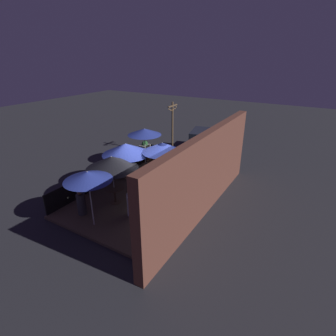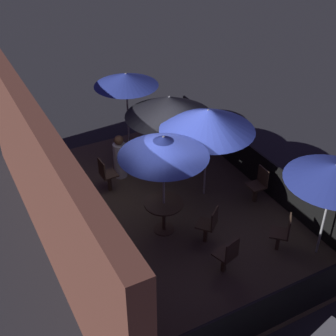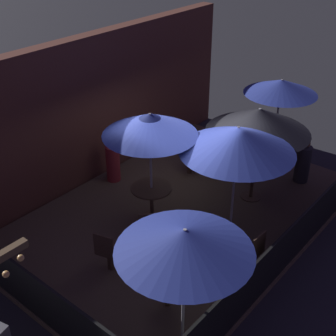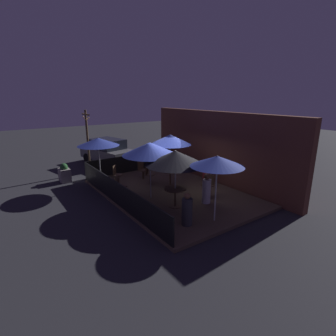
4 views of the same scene
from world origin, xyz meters
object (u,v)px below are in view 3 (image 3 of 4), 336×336
at_px(patio_chair_0, 107,250).
at_px(patron_1, 218,153).
at_px(dining_table_1, 253,175).
at_px(dining_table_0, 151,194).
at_px(patio_chair_4, 149,228).
at_px(patio_chair_1, 168,286).
at_px(patio_umbrella_2, 185,241).
at_px(patio_umbrella_0, 150,124).
at_px(patio_chair_2, 188,154).
at_px(patron_2, 113,161).
at_px(patio_umbrella_3, 281,87).
at_px(patron_0, 303,162).
at_px(patio_chair_3, 252,251).
at_px(patio_umbrella_1, 259,120).
at_px(patio_umbrella_4, 238,139).

relative_size(patio_chair_0, patron_1, 0.75).
bearing_deg(patio_chair_0, dining_table_1, -26.64).
bearing_deg(dining_table_0, patio_chair_4, -141.03).
bearing_deg(patio_chair_1, dining_table_1, -37.30).
bearing_deg(patio_umbrella_2, dining_table_0, 49.53).
xyz_separation_m(patio_umbrella_0, patio_chair_2, (2.03, 0.58, -1.72)).
bearing_deg(patron_2, patio_umbrella_3, 39.43).
relative_size(patio_chair_1, patio_chair_4, 0.97).
height_order(patio_chair_0, patron_0, patron_0).
distance_m(dining_table_0, patio_chair_3, 2.57).
relative_size(patio_chair_1, patio_chair_2, 0.96).
bearing_deg(patio_chair_4, patio_chair_2, -15.26).
bearing_deg(patron_2, patio_chair_4, -41.83).
bearing_deg(dining_table_1, patio_chair_3, -149.14).
bearing_deg(patio_chair_1, patron_2, 10.13).
bearing_deg(dining_table_1, patio_chair_1, -169.93).
xyz_separation_m(patio_umbrella_3, patio_chair_3, (-3.94, -1.73, -1.62)).
bearing_deg(patio_umbrella_1, patio_chair_2, 92.02).
bearing_deg(dining_table_1, patio_umbrella_3, 13.46).
height_order(patio_umbrella_4, patio_chair_3, patio_umbrella_4).
distance_m(patio_umbrella_2, patron_0, 6.01).
distance_m(dining_table_1, patio_chair_3, 2.57).
bearing_deg(patron_2, patio_umbrella_1, 14.75).
relative_size(patio_chair_0, patio_chair_1, 1.01).
height_order(patio_umbrella_0, patron_1, patio_umbrella_0).
bearing_deg(patio_umbrella_1, patio_umbrella_0, 149.11).
bearing_deg(patio_chair_1, dining_table_0, -0.00).
relative_size(patio_umbrella_0, patron_0, 2.16).
relative_size(patio_chair_0, patron_0, 0.81).
relative_size(patio_umbrella_1, patio_umbrella_3, 0.99).
bearing_deg(patio_umbrella_4, patio_umbrella_0, 116.08).
distance_m(patron_0, patron_2, 4.64).
bearing_deg(patio_chair_3, patio_umbrella_0, -0.00).
bearing_deg(dining_table_1, patio_chair_0, 169.18).
distance_m(dining_table_0, patron_1, 2.51).
height_order(dining_table_1, patron_1, patron_1).
xyz_separation_m(patio_umbrella_1, patio_umbrella_3, (1.74, 0.42, 0.16)).
distance_m(patio_chair_4, patron_2, 2.83).
distance_m(patio_chair_1, patron_1, 4.71).
height_order(patio_umbrella_4, patio_chair_4, patio_umbrella_4).
relative_size(patio_umbrella_0, patio_umbrella_1, 1.09).
distance_m(patron_1, patron_2, 2.61).
bearing_deg(patio_umbrella_4, patron_0, -5.43).
bearing_deg(patio_umbrella_4, patio_chair_1, -171.31).
bearing_deg(patio_chair_4, patio_umbrella_1, -50.06).
bearing_deg(patio_chair_2, patio_umbrella_1, 0.00).
relative_size(patio_umbrella_3, patron_1, 1.86).
xyz_separation_m(dining_table_1, patio_chair_2, (-0.06, 1.83, -0.07)).
distance_m(patio_chair_2, patio_chair_4, 3.13).
height_order(patio_umbrella_1, patron_2, patio_umbrella_1).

